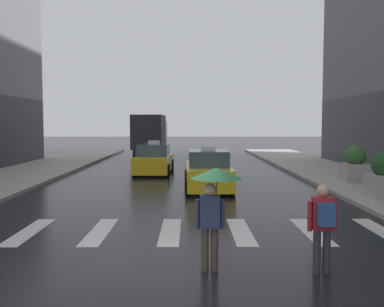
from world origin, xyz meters
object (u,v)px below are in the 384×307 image
(taxi_second, at_px, (154,160))
(pedestrian_with_backpack, at_px, (323,222))
(pedestrian_with_umbrella, at_px, (214,190))
(taxi_lead, at_px, (208,172))
(planter_near_corner, at_px, (384,177))
(box_truck, at_px, (151,135))
(planter_mid_block, at_px, (355,165))

(taxi_second, height_order, pedestrian_with_backpack, taxi_second)
(taxi_second, relative_size, pedestrian_with_umbrella, 2.37)
(taxi_lead, relative_size, pedestrian_with_backpack, 2.77)
(pedestrian_with_backpack, distance_m, planter_near_corner, 8.55)
(box_truck, relative_size, pedestrian_with_umbrella, 3.90)
(taxi_lead, xyz_separation_m, pedestrian_with_backpack, (1.65, -10.23, 0.25))
(pedestrian_with_backpack, relative_size, planter_mid_block, 1.03)
(pedestrian_with_backpack, relative_size, planter_near_corner, 1.03)
(taxi_second, relative_size, planter_near_corner, 2.87)
(planter_mid_block, bearing_deg, pedestrian_with_backpack, -113.58)
(pedestrian_with_backpack, xyz_separation_m, planter_mid_block, (4.99, 11.42, -0.10))
(taxi_second, distance_m, pedestrian_with_umbrella, 15.87)
(taxi_second, distance_m, box_truck, 10.34)
(pedestrian_with_backpack, bearing_deg, taxi_lead, 99.16)
(taxi_second, height_order, planter_near_corner, taxi_second)
(pedestrian_with_backpack, bearing_deg, pedestrian_with_umbrella, 174.07)
(taxi_second, xyz_separation_m, planter_mid_block, (9.35, -4.45, 0.15))
(taxi_second, relative_size, planter_mid_block, 2.87)
(pedestrian_with_umbrella, xyz_separation_m, pedestrian_with_backpack, (1.97, -0.20, -0.54))
(box_truck, bearing_deg, taxi_lead, -76.46)
(taxi_lead, height_order, pedestrian_with_backpack, taxi_lead)
(taxi_second, bearing_deg, box_truck, 96.18)
(pedestrian_with_backpack, height_order, planter_near_corner, planter_near_corner)
(planter_near_corner, bearing_deg, taxi_lead, 154.32)
(taxi_lead, distance_m, planter_near_corner, 6.73)
(planter_mid_block, bearing_deg, planter_near_corner, -97.95)
(box_truck, xyz_separation_m, pedestrian_with_backpack, (5.47, -26.09, -0.88))
(box_truck, xyz_separation_m, planter_mid_block, (10.46, -14.67, -0.98))
(box_truck, bearing_deg, planter_near_corner, -62.24)
(taxi_lead, distance_m, pedestrian_with_umbrella, 10.06)
(pedestrian_with_umbrella, relative_size, planter_near_corner, 1.21)
(taxi_lead, relative_size, planter_near_corner, 2.86)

